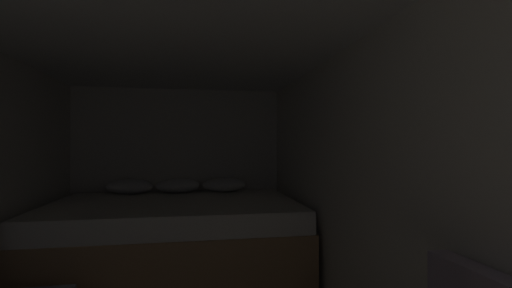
{
  "coord_description": "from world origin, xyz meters",
  "views": [
    {
      "loc": [
        0.18,
        -0.48,
        1.34
      ],
      "look_at": [
        0.72,
        2.47,
        1.36
      ],
      "focal_mm": 24.58,
      "sensor_mm": 36.0,
      "label": 1
    }
  ],
  "objects": [
    {
      "name": "wall_right",
      "position": [
        1.37,
        1.77,
        1.05
      ],
      "size": [
        0.05,
        5.03,
        2.1
      ],
      "primitive_type": "cube",
      "color": "silver",
      "rests_on": "ground"
    },
    {
      "name": "bed",
      "position": [
        0.0,
        3.37,
        0.39
      ],
      "size": [
        2.56,
        1.77,
        0.93
      ],
      "color": "tan",
      "rests_on": "ground"
    },
    {
      "name": "ceiling_slab",
      "position": [
        0.0,
        1.77,
        2.12
      ],
      "size": [
        2.78,
        5.03,
        0.05
      ],
      "primitive_type": "cube",
      "color": "white",
      "rests_on": "wall_left"
    },
    {
      "name": "wall_back",
      "position": [
        0.0,
        4.31,
        1.05
      ],
      "size": [
        2.78,
        0.05,
        2.1
      ],
      "primitive_type": "cube",
      "color": "silver",
      "rests_on": "ground"
    }
  ]
}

